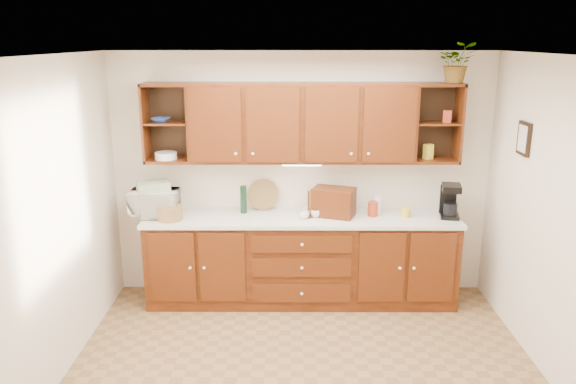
{
  "coord_description": "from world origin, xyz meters",
  "views": [
    {
      "loc": [
        -0.12,
        -4.08,
        2.72
      ],
      "look_at": [
        -0.14,
        1.15,
        1.28
      ],
      "focal_mm": 35.0,
      "sensor_mm": 36.0,
      "label": 1
    }
  ],
  "objects_px": {
    "bread_box": "(334,202)",
    "potted_plant": "(457,63)",
    "microwave": "(154,203)",
    "coffee_maker": "(450,201)"
  },
  "relations": [
    {
      "from": "microwave",
      "to": "potted_plant",
      "type": "height_order",
      "value": "potted_plant"
    },
    {
      "from": "bread_box",
      "to": "coffee_maker",
      "type": "bearing_deg",
      "value": 18.76
    },
    {
      "from": "bread_box",
      "to": "coffee_maker",
      "type": "distance_m",
      "value": 1.19
    },
    {
      "from": "coffee_maker",
      "to": "potted_plant",
      "type": "distance_m",
      "value": 1.38
    },
    {
      "from": "coffee_maker",
      "to": "microwave",
      "type": "bearing_deg",
      "value": -169.68
    },
    {
      "from": "bread_box",
      "to": "potted_plant",
      "type": "distance_m",
      "value": 1.83
    },
    {
      "from": "microwave",
      "to": "coffee_maker",
      "type": "height_order",
      "value": "coffee_maker"
    },
    {
      "from": "bread_box",
      "to": "potted_plant",
      "type": "xyz_separation_m",
      "value": [
        1.18,
        0.06,
        1.4
      ]
    },
    {
      "from": "microwave",
      "to": "coffee_maker",
      "type": "relative_size",
      "value": 1.41
    },
    {
      "from": "microwave",
      "to": "bread_box",
      "type": "height_order",
      "value": "bread_box"
    }
  ]
}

